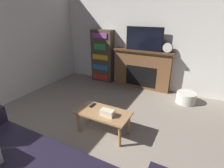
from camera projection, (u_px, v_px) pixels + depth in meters
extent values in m
cube|color=silver|center=(139.00, 37.00, 4.58)|extent=(5.47, 0.06, 2.70)
cube|color=silver|center=(0.00, 43.00, 3.68)|extent=(0.06, 5.52, 2.70)
cube|color=brown|center=(142.00, 70.00, 4.71)|extent=(1.49, 0.22, 0.99)
cube|color=black|center=(140.00, 76.00, 4.67)|extent=(0.82, 0.01, 0.55)
cube|color=#4C331E|center=(143.00, 51.00, 4.49)|extent=(1.59, 0.28, 0.04)
cube|color=black|center=(144.00, 39.00, 4.37)|extent=(0.95, 0.03, 0.58)
cube|color=black|center=(144.00, 39.00, 4.36)|extent=(0.91, 0.01, 0.55)
cube|color=#A87A4C|center=(103.00, 113.00, 2.90)|extent=(0.90, 0.47, 0.03)
cylinder|color=#A87A4C|center=(79.00, 122.00, 3.00)|extent=(0.05, 0.05, 0.38)
cylinder|color=#A87A4C|center=(120.00, 136.00, 2.67)|extent=(0.05, 0.05, 0.38)
cylinder|color=#A87A4C|center=(90.00, 113.00, 3.29)|extent=(0.05, 0.05, 0.38)
cylinder|color=#A87A4C|center=(129.00, 124.00, 2.96)|extent=(0.05, 0.05, 0.38)
cube|color=beige|center=(107.00, 113.00, 2.78)|extent=(0.22, 0.12, 0.10)
cube|color=black|center=(92.00, 105.00, 3.08)|extent=(0.04, 0.15, 0.02)
cube|color=#4C3D2D|center=(103.00, 56.00, 5.12)|extent=(0.64, 0.26, 1.50)
cube|color=red|center=(101.00, 77.00, 5.23)|extent=(0.49, 0.03, 0.15)
cube|color=#2D70B7|center=(100.00, 67.00, 5.11)|extent=(0.49, 0.03, 0.14)
cube|color=gold|center=(100.00, 57.00, 5.00)|extent=(0.49, 0.03, 0.14)
cube|color=green|center=(100.00, 47.00, 4.88)|extent=(0.36, 0.03, 0.17)
cube|color=purple|center=(100.00, 36.00, 4.77)|extent=(0.46, 0.03, 0.14)
cylinder|color=silver|center=(186.00, 98.00, 4.01)|extent=(0.43, 0.43, 0.25)
cylinder|color=silver|center=(167.00, 48.00, 4.18)|extent=(0.23, 0.03, 0.23)
cylinder|color=black|center=(168.00, 48.00, 4.20)|extent=(0.24, 0.01, 0.24)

